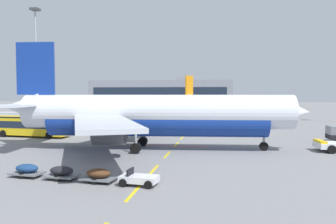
# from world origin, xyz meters

# --- Properties ---
(ground) EXTENTS (400.00, 400.00, 0.00)m
(ground) POSITION_xyz_m (40.00, 40.00, 0.00)
(ground) COLOR slate
(apron_paint_markings) EXTENTS (8.00, 96.57, 0.01)m
(apron_paint_markings) POSITION_xyz_m (18.00, 37.95, 0.00)
(apron_paint_markings) COLOR yellow
(apron_paint_markings) RESTS_ON ground
(airliner_foreground) EXTENTS (34.82, 34.52, 12.20)m
(airliner_foreground) POSITION_xyz_m (15.76, 19.16, 3.95)
(airliner_foreground) COLOR silver
(airliner_foreground) RESTS_ON ground
(airliner_mid_left) EXTENTS (30.25, 31.71, 11.50)m
(airliner_mid_left) POSITION_xyz_m (19.29, 93.47, 3.72)
(airliner_mid_left) COLOR white
(airliner_mid_left) RESTS_ON ground
(apron_shuttle_bus) EXTENTS (12.26, 4.16, 3.00)m
(apron_shuttle_bus) POSITION_xyz_m (-4.11, 27.70, 1.75)
(apron_shuttle_bus) COLOR yellow
(apron_shuttle_bus) RESTS_ON ground
(catering_truck) EXTENTS (7.07, 2.85, 3.14)m
(catering_truck) POSITION_xyz_m (-12.87, 35.17, 1.65)
(catering_truck) COLOR black
(catering_truck) RESTS_ON ground
(baggage_train) EXTENTS (11.69, 2.93, 1.14)m
(baggage_train) POSITION_xyz_m (13.39, 4.55, 0.53)
(baggage_train) COLOR silver
(baggage_train) RESTS_ON ground
(apron_light_mast_near) EXTENTS (1.80, 1.80, 24.89)m
(apron_light_mast_near) POSITION_xyz_m (-16.79, 52.11, 15.48)
(apron_light_mast_near) COLOR slate
(apron_light_mast_near) RESTS_ON ground
(terminal_satellite) EXTENTS (70.36, 19.74, 14.28)m
(terminal_satellite) POSITION_xyz_m (-6.31, 153.47, 6.36)
(terminal_satellite) COLOR gray
(terminal_satellite) RESTS_ON ground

